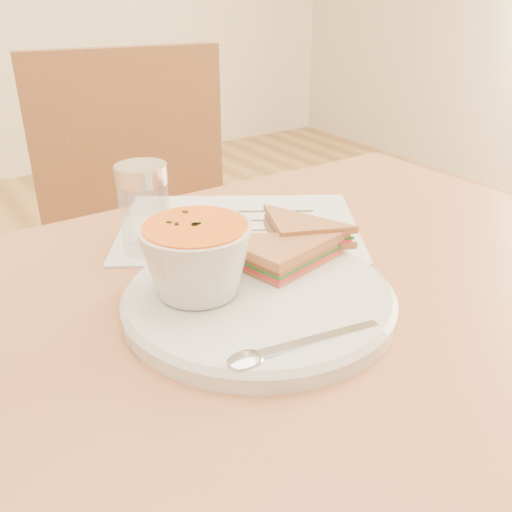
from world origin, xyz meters
TOP-DOWN VIEW (x-y plane):
  - chair_far at (0.09, 0.55)m, footprint 0.50×0.50m
  - plate at (-0.03, -0.01)m, footprint 0.35×0.35m
  - soup_bowl at (-0.09, 0.02)m, footprint 0.13×0.13m
  - sandwich_half_a at (-0.02, -0.02)m, footprint 0.14×0.14m
  - sandwich_half_b at (0.03, 0.04)m, footprint 0.12×0.12m
  - spoon at (-0.06, -0.11)m, footprint 0.19×0.06m
  - paper_menu at (0.06, 0.19)m, footprint 0.41×0.39m
  - condiment_shaker at (-0.08, 0.19)m, footprint 0.08×0.08m

SIDE VIEW (x-z plane):
  - chair_far at x=0.09m, z-range 0.00..0.94m
  - paper_menu at x=0.06m, z-range 0.75..0.75m
  - plate at x=-0.03m, z-range 0.75..0.77m
  - spoon at x=-0.06m, z-range 0.77..0.78m
  - sandwich_half_a at x=-0.02m, z-range 0.77..0.80m
  - sandwich_half_b at x=0.03m, z-range 0.78..0.81m
  - soup_bowl at x=-0.09m, z-range 0.77..0.85m
  - condiment_shaker at x=-0.08m, z-range 0.75..0.87m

